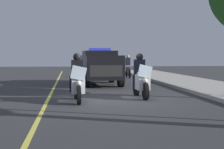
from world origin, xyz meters
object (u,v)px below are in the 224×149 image
(police_motorcycle_lead_left, at_px, (77,82))
(police_suv, at_px, (100,66))
(police_motorcycle_lead_right, at_px, (141,80))
(cyclist_background, at_px, (128,66))

(police_motorcycle_lead_left, height_order, police_suv, police_suv)
(police_motorcycle_lead_left, relative_size, police_motorcycle_lead_right, 1.00)
(police_motorcycle_lead_right, bearing_deg, police_motorcycle_lead_left, -70.27)
(cyclist_background, bearing_deg, police_motorcycle_lead_left, -17.17)
(police_motorcycle_lead_left, relative_size, cyclist_background, 1.22)
(police_suv, bearing_deg, police_motorcycle_lead_left, -11.27)
(police_motorcycle_lead_left, distance_m, police_suv, 7.20)
(police_motorcycle_lead_right, bearing_deg, police_suv, -170.42)
(police_motorcycle_lead_left, height_order, police_motorcycle_lead_right, same)
(police_motorcycle_lead_right, relative_size, police_suv, 0.43)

